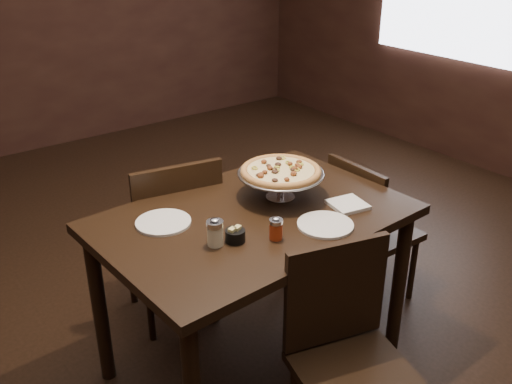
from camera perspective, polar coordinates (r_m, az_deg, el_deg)
room at (r=2.46m, az=0.93°, el=11.78°), size 6.04×7.04×2.84m
dining_table at (r=2.54m, az=-0.21°, el=-4.40°), size 1.37×0.95×0.83m
pizza_stand at (r=2.57m, az=2.50°, el=2.08°), size 0.40×0.40×0.16m
parmesan_shaker at (r=2.23m, az=-4.11°, el=-4.04°), size 0.07×0.07×0.12m
pepper_flake_shaker at (r=2.28m, az=2.00°, el=-3.67°), size 0.06×0.06×0.10m
packet_caddy at (r=2.27m, az=-2.10°, el=-4.33°), size 0.08×0.08×0.06m
napkin_stack at (r=2.58m, az=9.17°, el=-1.25°), size 0.18×0.18×0.02m
plate_left at (r=2.44m, az=-9.25°, el=-3.01°), size 0.23×0.23×0.01m
plate_near at (r=2.40m, az=6.94°, el=-3.27°), size 0.24×0.24×0.01m
serving_spatula at (r=2.57m, az=3.11°, el=1.93°), size 0.15×0.15×0.02m
chair_far at (r=2.97m, az=-8.27°, el=-4.32°), size 0.52×0.52×0.96m
chair_near at (r=2.29m, az=9.17°, el=-15.45°), size 0.52×0.52×0.91m
chair_side at (r=3.18m, az=11.02°, el=-3.43°), size 0.41×0.41×0.86m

